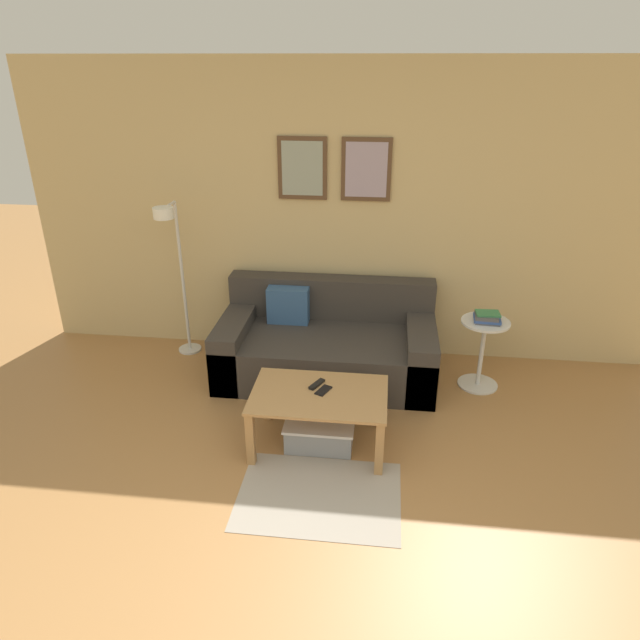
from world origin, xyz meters
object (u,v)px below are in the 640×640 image
(couch, at_px, (327,345))
(storage_bin, at_px, (320,429))
(floor_lamp, at_px, (174,258))
(remote_control, at_px, (317,384))
(book_stack, at_px, (487,317))
(cell_phone, at_px, (324,390))
(coffee_table, at_px, (319,403))
(side_table, at_px, (482,347))

(couch, bearing_deg, storage_bin, -86.31)
(floor_lamp, height_order, remote_control, floor_lamp)
(storage_bin, relative_size, floor_lamp, 0.34)
(book_stack, relative_size, remote_control, 1.47)
(storage_bin, xyz_separation_m, book_stack, (1.23, 0.92, 0.53))
(floor_lamp, bearing_deg, couch, -4.78)
(storage_bin, xyz_separation_m, cell_phone, (0.02, -0.00, 0.33))
(couch, distance_m, floor_lamp, 1.50)
(floor_lamp, xyz_separation_m, book_stack, (2.63, -0.18, -0.33))
(coffee_table, relative_size, storage_bin, 1.91)
(storage_bin, bearing_deg, coffee_table, -98.74)
(couch, distance_m, storage_bin, 1.01)
(floor_lamp, bearing_deg, side_table, -3.94)
(floor_lamp, bearing_deg, remote_control, -37.39)
(remote_control, bearing_deg, coffee_table, -47.11)
(side_table, height_order, remote_control, side_table)
(floor_lamp, height_order, cell_phone, floor_lamp)
(storage_bin, bearing_deg, remote_control, 117.63)
(storage_bin, bearing_deg, cell_phone, -5.00)
(storage_bin, relative_size, cell_phone, 3.50)
(remote_control, bearing_deg, cell_phone, -22.32)
(couch, height_order, coffee_table, couch)
(side_table, bearing_deg, book_stack, -27.69)
(coffee_table, distance_m, side_table, 1.56)
(floor_lamp, xyz_separation_m, cell_phone, (1.42, -1.11, -0.53))
(floor_lamp, xyz_separation_m, remote_control, (1.36, -1.04, -0.53))
(storage_bin, distance_m, side_table, 1.56)
(book_stack, xyz_separation_m, remote_control, (-1.27, -0.86, -0.20))
(coffee_table, height_order, book_stack, book_stack)
(side_table, height_order, book_stack, book_stack)
(coffee_table, distance_m, floor_lamp, 1.90)
(couch, distance_m, side_table, 1.30)
(coffee_table, distance_m, book_stack, 1.59)
(floor_lamp, height_order, book_stack, floor_lamp)
(side_table, distance_m, remote_control, 1.53)
(book_stack, distance_m, remote_control, 1.54)
(couch, distance_m, remote_control, 0.94)
(floor_lamp, relative_size, cell_phone, 10.20)
(storage_bin, distance_m, floor_lamp, 1.98)
(couch, xyz_separation_m, cell_phone, (0.09, -0.99, 0.16))
(remote_control, bearing_deg, floor_lamp, 170.20)
(side_table, bearing_deg, couch, 176.92)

